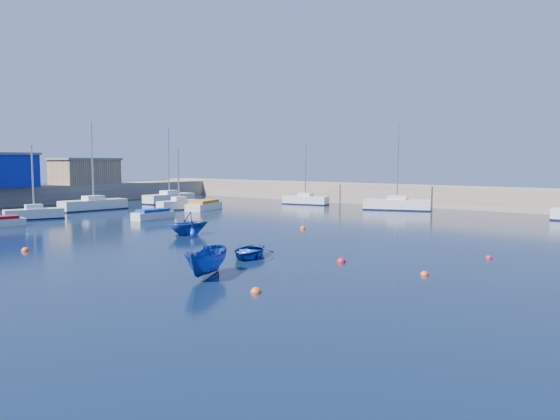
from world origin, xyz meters
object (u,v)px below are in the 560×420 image
Objects in this scene: sailboat_1 at (34,214)px; sailboat_3 at (179,205)px; sailboat_6 at (397,204)px; dinghy_center at (249,251)px; brick_shed_a at (85,172)px; sailboat_5 at (305,200)px; sailboat_2 at (94,204)px; motorboat_1 at (153,214)px; sailboat_4 at (169,198)px; motorboat_2 at (204,205)px; dinghy_left at (188,223)px; dinghy_right at (207,262)px.

sailboat_3 reaches higher than sailboat_1.
sailboat_6 is 34.87m from dinghy_center.
brick_shed_a is at bearing 133.90° from dinghy_center.
brick_shed_a is 1.13× the size of sailboat_1.
sailboat_5 is at bearing 68.56° from sailboat_6.
sailboat_2 reaches higher than motorboat_1.
sailboat_5 is 2.33× the size of dinghy_center.
sailboat_5 reaches higher than brick_shed_a.
sailboat_6 is at bearing 70.70° from sailboat_1.
sailboat_4 reaches higher than brick_shed_a.
sailboat_1 is 1.21× the size of motorboat_2.
sailboat_4 is 2.94× the size of dinghy_center.
sailboat_4 is at bearing 122.99° from sailboat_1.
sailboat_5 is 39.99m from dinghy_center.
dinghy_left is (26.98, -20.04, 0.22)m from sailboat_4.
dinghy_center is at bearing -10.39° from dinghy_left.
sailboat_6 is 2.36× the size of motorboat_1.
dinghy_left is at bearing -14.71° from sailboat_2.
motorboat_1 is 1.14× the size of dinghy_right.
sailboat_1 is 20.04m from dinghy_left.
motorboat_2 is 1.71× the size of dinghy_center.
sailboat_2 is 2.97× the size of dinghy_left.
motorboat_2 is (11.75, -4.45, -0.14)m from sailboat_4.
dinghy_center is 1.02× the size of dinghy_left.
sailboat_5 reaches higher than dinghy_left.
sailboat_6 reaches higher than dinghy_right.
sailboat_1 is at bearing 152.63° from sailboat_5.
sailboat_2 is at bearing 137.05° from sailboat_5.
sailboat_4 reaches higher than sailboat_6.
dinghy_center is (27.79, -18.07, -0.25)m from sailboat_3.
sailboat_4 is (-9.35, 6.16, 0.06)m from sailboat_3.
sailboat_2 is at bearing 170.55° from motorboat_1.
dinghy_center is at bearing 11.26° from sailboat_1.
sailboat_1 is at bearing -94.59° from sailboat_3.
sailboat_2 is 25.69m from dinghy_left.
motorboat_2 is 1.59× the size of dinghy_right.
sailboat_5 is at bearing 54.16° from motorboat_2.
sailboat_2 reaches higher than sailboat_1.
sailboat_6 is at bearing 12.70° from sailboat_4.
sailboat_3 is 1.22× the size of motorboat_2.
motorboat_1 is at bearing 129.80° from sailboat_6.
dinghy_right is at bearing -33.52° from motorboat_1.
sailboat_2 is (14.79, -7.81, -3.43)m from brick_shed_a.
sailboat_3 is 17.04m from sailboat_5.
sailboat_3 is 33.15m from dinghy_center.
dinghy_left is (15.23, -15.59, 0.35)m from motorboat_2.
sailboat_6 is 22.27m from motorboat_2.
motorboat_2 is at bearing 151.93° from sailboat_5.
motorboat_1 is (-0.09, -24.32, -0.13)m from sailboat_5.
dinghy_left reaches higher than motorboat_2.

